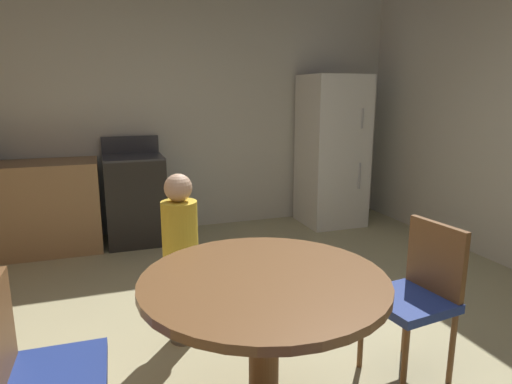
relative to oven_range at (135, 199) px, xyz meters
name	(u,v)px	position (x,y,z in m)	size (l,w,h in m)	color
wall_back	(169,112)	(0.46, 0.40, 0.88)	(5.67, 0.12, 2.70)	beige
kitchen_counter	(6,210)	(-1.22, 0.00, -0.02)	(1.73, 0.60, 0.90)	#9E754C
oven_range	(135,199)	(0.00, 0.00, 0.00)	(0.60, 0.60, 1.10)	black
refrigerator	(332,151)	(2.29, -0.05, 0.41)	(0.68, 0.68, 1.76)	white
dining_table	(264,311)	(0.34, -2.99, 0.13)	(1.11, 1.11, 0.76)	brown
chair_east	(418,290)	(1.29, -2.88, 0.03)	(0.44, 0.44, 0.87)	brown
chair_west	(35,368)	(-0.61, -2.97, 0.03)	(0.41, 0.41, 0.87)	brown
person_child	(181,255)	(0.12, -2.12, 0.11)	(0.27, 0.27, 1.09)	#665B51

